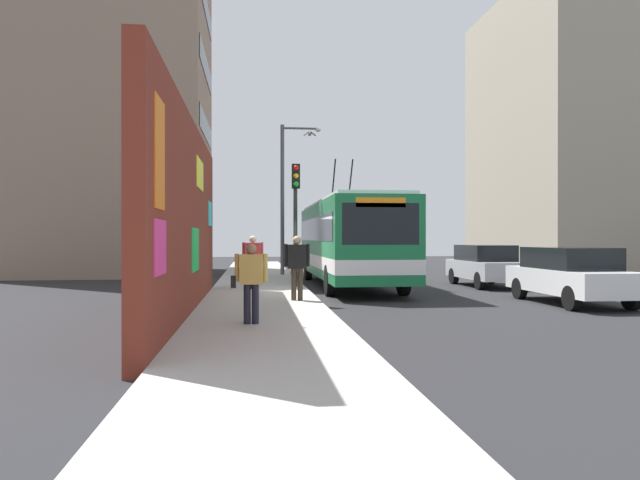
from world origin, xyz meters
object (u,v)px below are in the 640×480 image
parked_car_silver (485,265)px  parked_car_white (570,274)px  city_bus (348,239)px  traffic_light (296,204)px  pedestrian_midblock (253,257)px  pedestrian_at_curb (297,262)px  pedestrian_near_wall (251,277)px  street_lamp (287,189)px

parked_car_silver → parked_car_white: bearing=-180.0°
city_bus → traffic_light: (-1.83, 2.15, 1.22)m
city_bus → pedestrian_midblock: (-2.39, 3.62, -0.59)m
pedestrian_midblock → city_bus: bearing=-56.6°
parked_car_silver → pedestrian_at_curb: 9.47m
parked_car_silver → pedestrian_at_curb: size_ratio=2.37×
pedestrian_near_wall → traffic_light: (8.66, -1.51, 1.96)m
parked_car_white → pedestrian_near_wall: bearing=113.6°
traffic_light → street_lamp: (7.18, -0.11, 1.14)m
pedestrian_midblock → street_lamp: bearing=-11.6°
parked_car_white → traffic_light: 9.04m
pedestrian_near_wall → pedestrian_at_curb: bearing=-16.0°
pedestrian_near_wall → street_lamp: bearing=-5.8°
parked_car_silver → pedestrian_near_wall: size_ratio=2.62×
pedestrian_near_wall → pedestrian_midblock: 8.10m
city_bus → pedestrian_at_curb: bearing=158.6°
parked_car_silver → traffic_light: size_ratio=0.97×
pedestrian_at_curb → street_lamp: bearing=-1.9°
parked_car_white → parked_car_silver: size_ratio=1.07×
city_bus → street_lamp: size_ratio=1.64×
parked_car_silver → street_lamp: 9.93m
city_bus → traffic_light: 3.08m
parked_car_silver → pedestrian_near_wall: pedestrian_near_wall is taller
parked_car_white → street_lamp: size_ratio=0.63×
city_bus → parked_car_white: size_ratio=2.59×
pedestrian_at_curb → street_lamp: 11.91m
city_bus → traffic_light: bearing=130.5°
city_bus → parked_car_white: 8.48m
city_bus → pedestrian_midblock: bearing=123.4°
parked_car_white → street_lamp: street_lamp is taller
pedestrian_near_wall → street_lamp: 16.22m
parked_car_white → pedestrian_midblock: 9.79m
pedestrian_at_curb → street_lamp: size_ratio=0.25×
parked_car_silver → city_bus: bearing=83.6°
pedestrian_near_wall → pedestrian_midblock: size_ratio=0.89×
parked_car_white → pedestrian_midblock: bearing=64.4°
parked_car_white → parked_car_silver: (6.04, 0.00, -0.00)m
pedestrian_near_wall → parked_car_white: bearing=-66.4°
traffic_light → street_lamp: size_ratio=0.61×
street_lamp → pedestrian_near_wall: bearing=174.2°
traffic_light → pedestrian_at_curb: bearing=176.3°
pedestrian_near_wall → street_lamp: street_lamp is taller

